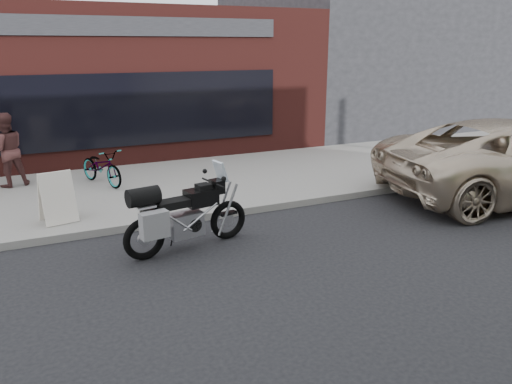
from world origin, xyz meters
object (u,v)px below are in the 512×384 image
sandwich_sign (57,197)px  cafe_patron_left (6,150)px  motorcycle (180,216)px  bicycle_front (102,167)px

sandwich_sign → cafe_patron_left: (-0.88, 3.12, 0.39)m
motorcycle → cafe_patron_left: (-2.71, 5.18, 0.39)m
cafe_patron_left → motorcycle: bearing=102.6°
bicycle_front → sandwich_sign: 2.66m
cafe_patron_left → sandwich_sign: bearing=90.6°
motorcycle → cafe_patron_left: cafe_patron_left is taller
motorcycle → bicycle_front: size_ratio=1.39×
bicycle_front → sandwich_sign: (-1.17, -2.39, 0.05)m
motorcycle → bicycle_front: motorcycle is taller
motorcycle → cafe_patron_left: size_ratio=1.32×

